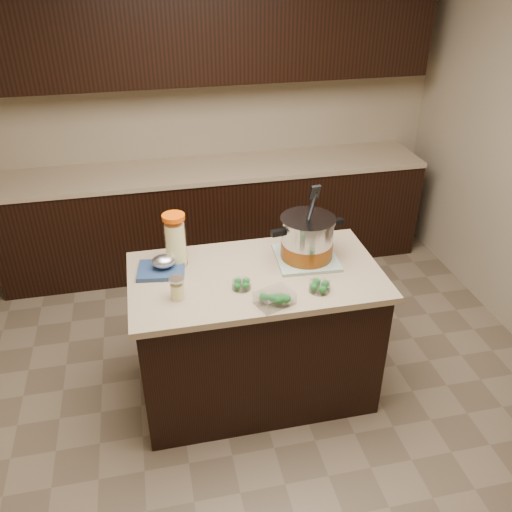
# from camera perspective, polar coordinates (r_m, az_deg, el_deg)

# --- Properties ---
(ground_plane) EXTENTS (4.00, 4.00, 0.00)m
(ground_plane) POSITION_cam_1_polar(r_m,az_deg,el_deg) (3.70, 0.00, -13.69)
(ground_plane) COLOR brown
(ground_plane) RESTS_ON ground
(room_shell) EXTENTS (4.04, 4.04, 2.72)m
(room_shell) POSITION_cam_1_polar(r_m,az_deg,el_deg) (2.77, 0.00, 12.41)
(room_shell) COLOR tan
(room_shell) RESTS_ON ground
(back_cabinets) EXTENTS (3.60, 0.63, 2.33)m
(back_cabinets) POSITION_cam_1_polar(r_m,az_deg,el_deg) (4.65, -4.64, 9.98)
(back_cabinets) COLOR black
(back_cabinets) RESTS_ON ground
(island) EXTENTS (1.46, 0.81, 0.90)m
(island) POSITION_cam_1_polar(r_m,az_deg,el_deg) (3.39, 0.00, -8.25)
(island) COLOR black
(island) RESTS_ON ground
(dish_towel) EXTENTS (0.38, 0.38, 0.02)m
(dish_towel) POSITION_cam_1_polar(r_m,az_deg,el_deg) (3.28, 5.29, -0.16)
(dish_towel) COLOR #527A5A
(dish_towel) RESTS_ON island
(stock_pot) EXTENTS (0.46, 0.37, 0.47)m
(stock_pot) POSITION_cam_1_polar(r_m,az_deg,el_deg) (3.22, 5.39, 1.65)
(stock_pot) COLOR #B7B7BC
(stock_pot) RESTS_ON dish_towel
(lemonade_pitcher) EXTENTS (0.16, 0.16, 0.32)m
(lemonade_pitcher) POSITION_cam_1_polar(r_m,az_deg,el_deg) (3.18, -8.47, 1.50)
(lemonade_pitcher) COLOR #F3EB94
(lemonade_pitcher) RESTS_ON island
(mason_jar) EXTENTS (0.08, 0.08, 0.14)m
(mason_jar) POSITION_cam_1_polar(r_m,az_deg,el_deg) (2.93, -8.28, -3.42)
(mason_jar) COLOR #F3EB94
(mason_jar) RESTS_ON island
(broccoli_tub_left) EXTENTS (0.12, 0.12, 0.05)m
(broccoli_tub_left) POSITION_cam_1_polar(r_m,az_deg,el_deg) (2.99, -1.53, -3.05)
(broccoli_tub_left) COLOR silver
(broccoli_tub_left) RESTS_ON island
(broccoli_tub_right) EXTENTS (0.13, 0.13, 0.06)m
(broccoli_tub_right) POSITION_cam_1_polar(r_m,az_deg,el_deg) (2.99, 6.70, -3.24)
(broccoli_tub_right) COLOR silver
(broccoli_tub_right) RESTS_ON island
(broccoli_tub_rect) EXTENTS (0.23, 0.20, 0.07)m
(broccoli_tub_rect) POSITION_cam_1_polar(r_m,az_deg,el_deg) (2.87, 1.98, -4.50)
(broccoli_tub_rect) COLOR silver
(broccoli_tub_rect) RESTS_ON island
(blue_tray) EXTENTS (0.29, 0.25, 0.10)m
(blue_tray) POSITION_cam_1_polar(r_m,az_deg,el_deg) (3.18, -9.84, -1.12)
(blue_tray) COLOR navy
(blue_tray) RESTS_ON island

